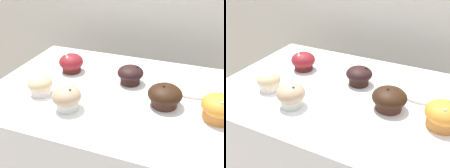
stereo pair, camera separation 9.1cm
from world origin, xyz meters
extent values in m
cube|color=beige|center=(0.00, 0.60, 0.90)|extent=(3.20, 0.10, 1.80)
cylinder|color=silver|center=(-0.15, -0.16, 0.92)|extent=(0.07, 0.07, 0.05)
ellipsoid|color=tan|center=(-0.15, -0.16, 0.95)|extent=(0.09, 0.09, 0.07)
sphere|color=navy|center=(-0.13, -0.17, 0.98)|extent=(0.01, 0.01, 0.01)
cylinder|color=#44271D|center=(0.14, -0.04, 0.92)|extent=(0.09, 0.09, 0.04)
ellipsoid|color=black|center=(0.14, -0.04, 0.94)|extent=(0.11, 0.11, 0.06)
sphere|color=black|center=(0.14, -0.04, 0.98)|extent=(0.01, 0.01, 0.01)
cylinder|color=#CE7C35|center=(0.31, -0.06, 0.93)|extent=(0.09, 0.09, 0.05)
ellipsoid|color=orange|center=(0.31, -0.06, 0.95)|extent=(0.11, 0.11, 0.06)
sphere|color=white|center=(0.31, -0.08, 0.98)|extent=(0.01, 0.01, 0.01)
cylinder|color=white|center=(-0.29, -0.11, 0.92)|extent=(0.07, 0.07, 0.04)
ellipsoid|color=#D6BC8B|center=(-0.29, -0.11, 0.94)|extent=(0.09, 0.09, 0.06)
cylinder|color=#4B1D17|center=(-0.27, 0.09, 0.92)|extent=(0.08, 0.08, 0.04)
ellipsoid|color=maroon|center=(-0.27, 0.09, 0.94)|extent=(0.10, 0.10, 0.07)
sphere|color=white|center=(-0.28, 0.08, 0.97)|extent=(0.01, 0.01, 0.01)
sphere|color=white|center=(-0.27, 0.06, 0.97)|extent=(0.01, 0.01, 0.01)
cylinder|color=#341D17|center=(-0.01, 0.07, 0.92)|extent=(0.07, 0.07, 0.04)
ellipsoid|color=black|center=(-0.01, 0.07, 0.94)|extent=(0.10, 0.10, 0.05)
sphere|color=black|center=(0.02, 0.08, 0.97)|extent=(0.01, 0.01, 0.01)
cylinder|color=beige|center=(0.22, 0.14, 0.90)|extent=(0.21, 0.21, 0.01)
torus|color=beige|center=(0.22, 0.14, 0.91)|extent=(0.21, 0.21, 0.01)
camera|label=1|loc=(0.23, -0.78, 1.39)|focal=42.00mm
camera|label=2|loc=(0.32, -0.75, 1.39)|focal=42.00mm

